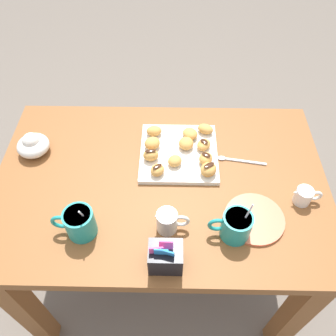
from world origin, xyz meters
The scene contains 27 objects.
ground_plane centered at (0.00, 0.00, 0.00)m, with size 8.00×8.00×0.00m, color #665B51.
dining_table centered at (0.00, 0.00, 0.60)m, with size 1.08×0.71×0.74m.
pastry_plate_square centered at (-0.06, -0.11, 0.74)m, with size 0.26×0.26×0.02m, color silver.
coffee_mug_teal_left centered at (-0.22, 0.19, 0.78)m, with size 0.12×0.08×0.13m.
coffee_mug_teal_right centered at (0.22, 0.19, 0.79)m, with size 0.12×0.08×0.14m.
cream_pitcher_white centered at (-0.03, 0.18, 0.78)m, with size 0.10×0.06×0.07m.
sugar_caddy centered at (-0.02, 0.29, 0.78)m, with size 0.09×0.07×0.11m.
ice_cream_bowl centered at (0.44, -0.11, 0.77)m, with size 0.11×0.11×0.08m.
chocolate_sauce_pitcher centered at (-0.44, 0.08, 0.77)m, with size 0.09×0.05×0.06m.
saucer_coral_left centered at (-0.28, 0.14, 0.74)m, with size 0.18×0.18×0.01m, color #E5704C.
loose_spoon_near_saucer centered at (-0.25, -0.09, 0.74)m, with size 0.16×0.04×0.01m.
beignet_0 centered at (-0.14, -0.13, 0.77)m, with size 0.04×0.05×0.03m, color #D19347.
chocolate_drizzle_0 centered at (-0.14, -0.13, 0.78)m, with size 0.03×0.02×0.01m, color #381E11.
beignet_1 centered at (0.03, -0.19, 0.77)m, with size 0.05×0.04×0.03m, color #D19347.
beignet_2 centered at (-0.05, -0.05, 0.77)m, with size 0.04×0.05×0.03m, color #D19347.
beignet_3 centered at (-0.08, -0.13, 0.77)m, with size 0.05×0.05×0.04m, color #D19347.
beignet_4 centered at (-0.15, -0.02, 0.77)m, with size 0.06×0.05×0.04m, color #D19347.
chocolate_drizzle_4 centered at (-0.15, -0.02, 0.79)m, with size 0.04×0.02×0.01m, color #381E11.
beignet_5 centered at (0.01, -0.01, 0.77)m, with size 0.05×0.04×0.03m, color #D19347.
chocolate_drizzle_5 centered at (0.01, -0.01, 0.79)m, with size 0.03×0.01×0.01m, color #381E11.
beignet_6 centered at (-0.15, -0.20, 0.77)m, with size 0.06×0.04×0.03m, color #D19347.
beignet_7 centered at (0.03, -0.13, 0.77)m, with size 0.05×0.05×0.04m, color #D19347.
beignet_8 centered at (0.03, -0.07, 0.77)m, with size 0.05×0.04×0.04m, color #D19347.
chocolate_drizzle_8 centered at (0.03, -0.07, 0.79)m, with size 0.04×0.01×0.01m, color #381E11.
beignet_9 centered at (-0.15, -0.06, 0.77)m, with size 0.04×0.05×0.04m, color #D19347.
chocolate_drizzle_9 centered at (-0.15, -0.06, 0.79)m, with size 0.03×0.02×0.01m, color #381E11.
beignet_10 centered at (-0.10, -0.18, 0.77)m, with size 0.05×0.06×0.03m, color #D19347.
Camera 1 is at (-0.04, 0.68, 1.63)m, focal length 37.19 mm.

